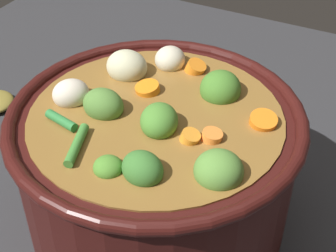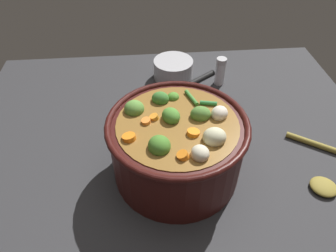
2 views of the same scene
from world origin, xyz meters
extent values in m
plane|color=#2D2D30|center=(0.00, 0.00, 0.00)|extent=(1.10, 1.10, 0.00)
cylinder|color=#38110F|center=(0.00, 0.00, 0.07)|extent=(0.29, 0.29, 0.15)
torus|color=#38110F|center=(0.00, 0.00, 0.15)|extent=(0.30, 0.30, 0.01)
cylinder|color=olive|center=(0.00, 0.00, 0.08)|extent=(0.26, 0.26, 0.14)
ellipsoid|color=#528236|center=(-0.02, 0.05, 0.16)|extent=(0.04, 0.04, 0.03)
ellipsoid|color=#598D3A|center=(-0.05, -0.09, 0.15)|extent=(0.05, 0.05, 0.04)
ellipsoid|color=#3B762F|center=(-0.08, -0.03, 0.15)|extent=(0.04, 0.05, 0.03)
ellipsoid|color=#4E8B2F|center=(-0.09, 0.00, 0.15)|extent=(0.03, 0.03, 0.02)
ellipsoid|color=#467D2B|center=(0.07, -0.04, 0.15)|extent=(0.06, 0.05, 0.04)
ellipsoid|color=#4B8731|center=(-0.02, -0.01, 0.16)|extent=(0.05, 0.05, 0.03)
cylinder|color=orange|center=(-0.02, -0.05, 0.15)|extent=(0.02, 0.02, 0.02)
cylinder|color=orange|center=(0.09, 0.00, 0.15)|extent=(0.02, 0.03, 0.02)
cylinder|color=orange|center=(0.04, -0.10, 0.15)|extent=(0.04, 0.04, 0.02)
cylinder|color=orange|center=(0.03, 0.03, 0.15)|extent=(0.04, 0.04, 0.02)
cylinder|color=orange|center=(-0.01, -0.06, 0.15)|extent=(0.02, 0.02, 0.01)
ellipsoid|color=beige|center=(0.05, 0.07, 0.16)|extent=(0.04, 0.05, 0.04)
ellipsoid|color=beige|center=(0.09, 0.03, 0.16)|extent=(0.04, 0.04, 0.03)
ellipsoid|color=beige|center=(-0.02, 0.09, 0.16)|extent=(0.05, 0.05, 0.03)
cylinder|color=#418434|center=(-0.08, 0.04, 0.15)|extent=(0.05, 0.03, 0.01)
cylinder|color=#2F7E3B|center=(-0.05, 0.07, 0.15)|extent=(0.02, 0.04, 0.01)
ellipsoid|color=olive|center=(0.08, 0.32, 0.01)|extent=(0.08, 0.08, 0.02)
cylinder|color=olive|center=(-0.02, 0.40, 0.01)|extent=(0.14, 0.20, 0.01)
cylinder|color=silver|center=(-0.35, 0.18, 0.04)|extent=(0.03, 0.03, 0.07)
cylinder|color=#B7B7BC|center=(-0.35, 0.18, 0.08)|extent=(0.03, 0.03, 0.02)
cylinder|color=#ADADB2|center=(-0.39, 0.03, 0.03)|extent=(0.13, 0.13, 0.06)
cylinder|color=black|center=(-0.29, 0.10, 0.05)|extent=(0.08, 0.10, 0.02)
camera|label=1|loc=(-0.36, -0.20, 0.45)|focal=54.61mm
camera|label=2|loc=(0.47, -0.06, 0.58)|focal=33.31mm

